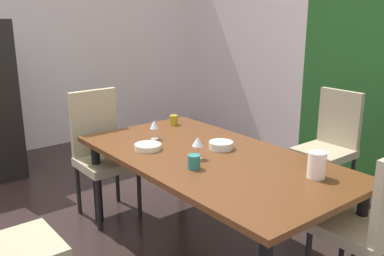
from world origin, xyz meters
name	(u,v)px	position (x,y,z in m)	size (l,w,h in m)	color
ground_plane	(132,235)	(0.00, 0.00, -0.01)	(5.44, 5.42, 0.02)	#2D201F
back_panel_interior	(238,32)	(-1.57, 2.66, 1.42)	(2.30, 0.10, 2.85)	silver
left_interior_panel	(10,35)	(-2.67, 0.00, 1.42)	(0.10, 5.42, 2.85)	silver
dining_table	(211,165)	(0.55, 0.34, 0.67)	(2.04, 1.08, 0.74)	#5C3318
chair_left_near	(101,148)	(-0.50, 0.02, 0.59)	(0.45, 0.44, 1.07)	tan
chair_head_far	(330,141)	(0.57, 1.77, 0.57)	(0.44, 0.45, 1.03)	tan
chair_right_far	(371,220)	(1.59, 0.66, 0.56)	(0.44, 0.44, 1.00)	tan
wine_glass_center	(154,125)	(-0.03, 0.26, 0.85)	(0.07, 0.07, 0.15)	silver
wine_glass_north	(198,142)	(0.54, 0.23, 0.86)	(0.08, 0.08, 0.16)	silver
serving_bowl_front	(148,147)	(0.15, 0.08, 0.76)	(0.20, 0.20, 0.04)	beige
serving_bowl_east	(221,145)	(0.48, 0.50, 0.76)	(0.18, 0.18, 0.05)	silver
cup_corner	(174,120)	(-0.28, 0.63, 0.78)	(0.07, 0.07, 0.09)	#A6931B
cup_south	(194,162)	(0.67, 0.10, 0.78)	(0.08, 0.08, 0.09)	#297771
pitcher_near_shelf	(317,165)	(1.25, 0.59, 0.82)	(0.12, 0.11, 0.17)	white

